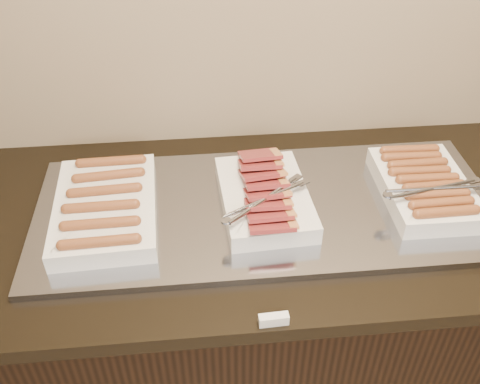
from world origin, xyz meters
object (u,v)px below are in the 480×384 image
at_px(counter, 259,318).
at_px(dish_left, 106,207).
at_px(dish_right, 425,186).
at_px(warming_tray, 267,208).
at_px(dish_center, 264,196).

relative_size(counter, dish_left, 5.36).
bearing_deg(counter, dish_right, -0.61).
distance_m(warming_tray, dish_center, 0.05).
xyz_separation_m(counter, dish_left, (-0.40, 0.00, 0.50)).
bearing_deg(dish_left, dish_right, -2.75).
height_order(counter, dish_right, dish_right).
relative_size(warming_tray, dish_right, 3.66).
xyz_separation_m(dish_left, dish_right, (0.83, -0.00, 0.01)).
relative_size(warming_tray, dish_center, 3.44).
bearing_deg(counter, dish_center, -76.83).
bearing_deg(dish_center, dish_left, 176.12).
bearing_deg(dish_left, warming_tray, -2.43).
bearing_deg(dish_center, dish_right, -3.21).
height_order(warming_tray, dish_right, dish_right).
xyz_separation_m(warming_tray, dish_right, (0.42, -0.00, 0.04)).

